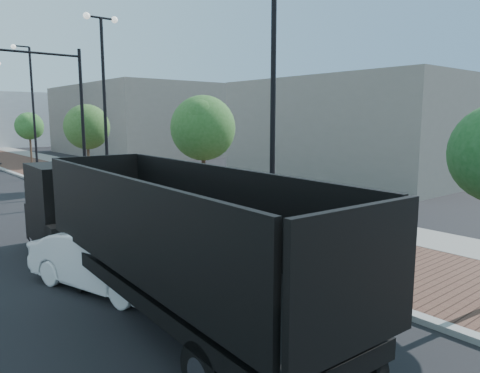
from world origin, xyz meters
TOP-DOWN VIEW (x-y plane):
  - sidewalk at (3.50, 40.00)m, footprint 7.00×140.00m
  - concrete_strip at (6.20, 40.00)m, footprint 2.40×140.00m
  - curb at (0.00, 40.00)m, footprint 0.30×140.00m
  - dump_truck at (-3.89, 11.60)m, footprint 3.10×13.44m
  - white_sedan at (-4.36, 10.93)m, footprint 2.83×4.77m
  - pedestrian at (5.34, 13.46)m, footprint 0.70×0.53m
  - streetlight_1 at (0.49, 10.00)m, footprint 1.44×0.56m
  - streetlight_2 at (0.60, 22.00)m, footprint 1.72×0.56m
  - streetlight_3 at (0.49, 34.00)m, footprint 1.44×0.56m
  - traffic_mast at (-0.30, 25.00)m, footprint 5.09×0.20m
  - tree_1 at (1.65, 15.02)m, footprint 2.60×2.58m
  - tree_2 at (1.65, 27.02)m, footprint 2.70×2.70m
  - tree_3 at (1.65, 39.02)m, footprint 2.26×2.19m
  - commercial_block_ne at (16.00, 50.00)m, footprint 12.00×22.00m
  - commercial_block_e at (18.00, 20.00)m, footprint 10.00×16.00m
  - utility_cover_1 at (2.40, 8.00)m, footprint 0.50×0.50m
  - utility_cover_2 at (2.40, 19.00)m, footprint 0.50×0.50m

SIDE VIEW (x-z plane):
  - sidewalk at x=3.50m, z-range 0.00..0.12m
  - concrete_strip at x=6.20m, z-range 0.00..0.13m
  - curb at x=0.00m, z-range 0.00..0.14m
  - utility_cover_1 at x=2.40m, z-range 0.12..0.14m
  - utility_cover_2 at x=2.40m, z-range 0.12..0.14m
  - white_sedan at x=-4.36m, z-range 0.00..1.49m
  - pedestrian at x=5.34m, z-range 0.00..1.72m
  - dump_truck at x=-3.89m, z-range -0.26..3.04m
  - commercial_block_e at x=18.00m, z-range 0.00..7.00m
  - tree_3 at x=1.65m, z-range 1.28..6.05m
  - tree_2 at x=1.65m, z-range 1.21..6.35m
  - tree_1 at x=1.65m, z-range 1.31..6.54m
  - commercial_block_ne at x=16.00m, z-range 0.00..8.00m
  - streetlight_1 at x=0.49m, z-range -0.26..8.95m
  - streetlight_3 at x=0.49m, z-range -0.26..8.95m
  - streetlight_2 at x=0.60m, z-range 0.18..9.46m
  - traffic_mast at x=-0.30m, z-range 0.98..8.98m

